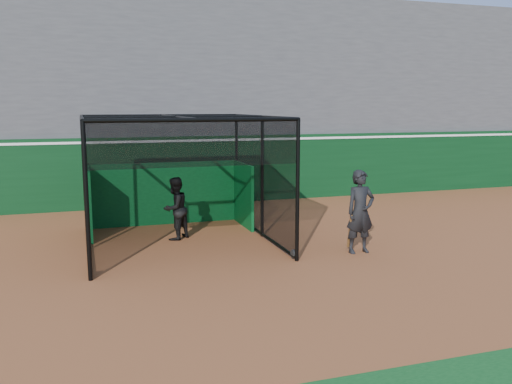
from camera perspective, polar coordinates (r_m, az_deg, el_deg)
name	(u,v)px	position (r m, az deg, el deg)	size (l,w,h in m)	color
ground	(249,269)	(12.15, -0.74, -8.15)	(120.00, 120.00, 0.00)	#97522C
outfield_wall	(180,169)	(20.01, -8.00, 2.36)	(50.00, 0.50, 2.50)	#093214
grandstand	(163,85)	(23.62, -9.81, 11.08)	(50.00, 7.85, 8.95)	#4C4C4F
batting_cage	(178,181)	(14.27, -8.21, 1.12)	(4.72, 5.18, 3.30)	black
batter	(175,208)	(14.79, -8.51, -1.73)	(0.83, 0.64, 1.70)	black
on_deck_player	(360,212)	(13.51, 10.92, -2.06)	(0.78, 0.53, 2.06)	black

